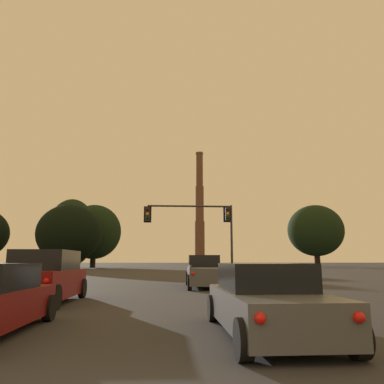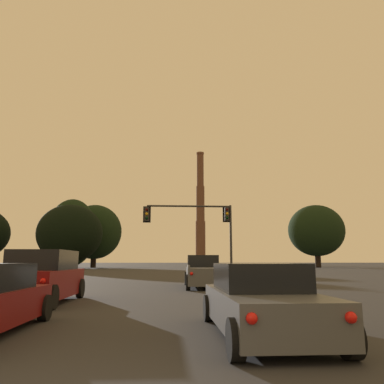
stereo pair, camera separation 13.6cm
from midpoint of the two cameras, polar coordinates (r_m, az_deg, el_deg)
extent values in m
cube|color=maroon|center=(14.74, -21.81, -12.81)|extent=(1.93, 4.80, 0.95)
cube|color=black|center=(14.83, -21.45, -9.62)|extent=(1.79, 2.80, 0.70)
cylinder|color=black|center=(16.87, -23.01, -13.38)|extent=(0.22, 0.76, 0.76)
cylinder|color=black|center=(16.39, -16.59, -13.87)|extent=(0.22, 0.76, 0.76)
cylinder|color=black|center=(12.65, -20.39, -14.80)|extent=(0.22, 0.76, 0.76)
sphere|color=red|center=(12.19, -21.62, -12.49)|extent=(0.17, 0.17, 0.17)
cube|color=#4C4F54|center=(8.05, 10.92, -17.07)|extent=(1.82, 4.61, 0.70)
cube|color=black|center=(8.23, 10.36, -12.57)|extent=(1.63, 2.21, 0.55)
cylinder|color=black|center=(9.78, 2.79, -17.24)|extent=(0.22, 0.64, 0.64)
cylinder|color=black|center=(10.13, 13.18, -16.76)|extent=(0.22, 0.64, 0.64)
cylinder|color=black|center=(6.06, 7.19, -21.40)|extent=(0.22, 0.64, 0.64)
cylinder|color=black|center=(6.61, 23.31, -19.74)|extent=(0.22, 0.64, 0.64)
sphere|color=red|center=(5.63, 9.64, -18.47)|extent=(0.17, 0.17, 0.17)
sphere|color=red|center=(6.11, 23.51, -17.13)|extent=(0.17, 0.17, 0.17)
cylinder|color=black|center=(10.47, -21.33, -16.12)|extent=(0.22, 0.64, 0.64)
cube|color=#4C4F54|center=(21.72, 1.92, -12.60)|extent=(2.19, 5.47, 0.88)
cube|color=black|center=(23.45, 1.61, -10.49)|extent=(1.90, 1.86, 0.72)
cube|color=#4C4F54|center=(20.27, -0.51, -11.29)|extent=(0.19, 2.43, 0.16)
cube|color=#4C4F54|center=(20.41, 4.87, -11.25)|extent=(0.19, 2.43, 0.16)
cylinder|color=black|center=(23.88, -0.85, -13.03)|extent=(0.25, 0.81, 0.80)
cylinder|color=black|center=(24.00, 3.96, -13.00)|extent=(0.25, 0.81, 0.80)
cylinder|color=black|center=(19.49, -0.57, -13.62)|extent=(0.25, 0.81, 0.80)
cylinder|color=black|center=(19.63, 5.32, -13.55)|extent=(0.25, 0.81, 0.80)
sphere|color=red|center=(18.95, -0.03, -12.34)|extent=(0.17, 0.17, 0.17)
sphere|color=red|center=(19.08, 5.01, -12.29)|extent=(0.17, 0.17, 0.17)
cylinder|color=#2D2D30|center=(28.89, 5.92, -7.65)|extent=(0.18, 0.18, 5.72)
cylinder|color=black|center=(28.89, 6.03, -13.22)|extent=(0.40, 0.40, 0.10)
cube|color=#282828|center=(29.03, 5.28, -3.34)|extent=(0.34, 0.34, 1.04)
cube|color=black|center=(29.21, 5.22, -3.38)|extent=(0.58, 0.03, 1.25)
sphere|color=#320504|center=(28.89, 5.33, -2.66)|extent=(0.22, 0.22, 0.22)
sphere|color=#F2AD14|center=(28.84, 5.34, -3.29)|extent=(0.22, 0.22, 0.22)
sphere|color=black|center=(28.81, 5.35, -3.93)|extent=(0.22, 0.22, 0.22)
cylinder|color=#2D2D30|center=(28.78, -0.50, -2.18)|extent=(6.43, 0.14, 0.14)
sphere|color=#2D2D30|center=(29.15, 5.82, -2.23)|extent=(0.18, 0.18, 0.18)
cube|color=#282828|center=(28.68, -6.93, -3.36)|extent=(0.34, 0.34, 1.04)
cube|color=black|center=(28.85, -6.92, -3.41)|extent=(0.58, 0.03, 1.25)
sphere|color=#320504|center=(28.53, -6.94, -2.67)|extent=(0.22, 0.22, 0.22)
sphere|color=#F2AD14|center=(28.49, -6.95, -3.32)|extent=(0.22, 0.22, 0.22)
sphere|color=black|center=(28.45, -6.97, -3.96)|extent=(0.22, 0.22, 0.22)
cylinder|color=#523427|center=(158.99, 1.17, -10.45)|extent=(6.62, 6.62, 2.91)
cylinder|color=brown|center=(159.24, 1.16, -7.19)|extent=(4.14, 4.14, 15.18)
cylinder|color=brown|center=(160.82, 1.14, -1.79)|extent=(3.56, 3.56, 15.18)
cylinder|color=brown|center=(163.79, 1.12, 3.47)|extent=(2.98, 2.98, 15.18)
cylinder|color=brown|center=(165.68, 1.11, 5.90)|extent=(3.34, 3.34, 0.70)
cylinder|color=black|center=(79.58, -18.25, -10.27)|extent=(0.98, 0.98, 2.00)
ellipsoid|color=black|center=(79.77, -18.00, -5.89)|extent=(9.77, 8.80, 13.61)
cylinder|color=black|center=(77.04, -18.48, -10.08)|extent=(1.26, 1.26, 2.53)
ellipsoid|color=black|center=(77.22, -18.24, -6.01)|extent=(12.57, 11.31, 11.26)
cylinder|color=black|center=(89.65, 18.51, -9.60)|extent=(1.26, 1.26, 3.94)
ellipsoid|color=black|center=(89.91, 18.28, -5.58)|extent=(12.60, 11.34, 11.57)
cylinder|color=black|center=(86.32, -14.93, -9.97)|extent=(1.18, 1.18, 3.36)
ellipsoid|color=black|center=(86.55, -14.73, -5.87)|extent=(11.84, 10.66, 12.01)
camera|label=1|loc=(0.07, -90.08, 0.02)|focal=35.00mm
camera|label=2|loc=(0.07, 89.92, -0.02)|focal=35.00mm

